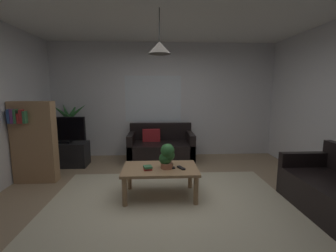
# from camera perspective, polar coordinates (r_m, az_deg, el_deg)

# --- Properties ---
(floor) EXTENTS (5.27, 4.88, 0.02)m
(floor) POSITION_cam_1_polar(r_m,az_deg,el_deg) (3.55, 0.24, -17.92)
(floor) COLOR #9E8466
(floor) RESTS_ON ground
(rug) EXTENTS (3.42, 2.69, 0.01)m
(rug) POSITION_cam_1_polar(r_m,az_deg,el_deg) (3.37, 0.43, -19.23)
(rug) COLOR beige
(rug) RESTS_ON ground
(wall_back) EXTENTS (5.39, 0.06, 2.68)m
(wall_back) POSITION_cam_1_polar(r_m,az_deg,el_deg) (5.65, -1.06, 6.26)
(wall_back) COLOR silver
(wall_back) RESTS_ON ground
(ceiling) EXTENTS (5.27, 4.88, 0.02)m
(ceiling) POSITION_cam_1_polar(r_m,az_deg,el_deg) (3.36, 0.28, 27.90)
(ceiling) COLOR white
(window_pane) EXTENTS (1.33, 0.01, 1.08)m
(window_pane) POSITION_cam_1_polar(r_m,az_deg,el_deg) (5.61, -3.62, 6.62)
(window_pane) COLOR white
(couch_under_window) EXTENTS (1.44, 0.82, 0.82)m
(couch_under_window) POSITION_cam_1_polar(r_m,az_deg,el_deg) (5.30, -1.77, -5.52)
(couch_under_window) COLOR black
(couch_under_window) RESTS_ON ground
(coffee_table) EXTENTS (1.10, 0.69, 0.45)m
(coffee_table) POSITION_cam_1_polar(r_m,az_deg,el_deg) (3.54, -1.92, -11.09)
(coffee_table) COLOR #A87F56
(coffee_table) RESTS_ON ground
(book_on_table_0) EXTENTS (0.13, 0.12, 0.03)m
(book_on_table_0) POSITION_cam_1_polar(r_m,az_deg,el_deg) (3.43, -4.96, -10.34)
(book_on_table_0) COLOR #B22D2D
(book_on_table_0) RESTS_ON coffee_table
(book_on_table_1) EXTENTS (0.14, 0.15, 0.03)m
(book_on_table_1) POSITION_cam_1_polar(r_m,az_deg,el_deg) (3.42, -4.96, -9.90)
(book_on_table_1) COLOR #387247
(book_on_table_1) RESTS_ON coffee_table
(remote_on_table_0) EXTENTS (0.17, 0.07, 0.02)m
(remote_on_table_0) POSITION_cam_1_polar(r_m,az_deg,el_deg) (3.46, 0.37, -10.20)
(remote_on_table_0) COLOR black
(remote_on_table_0) RESTS_ON coffee_table
(remote_on_table_1) EXTENTS (0.11, 0.17, 0.02)m
(remote_on_table_1) POSITION_cam_1_polar(r_m,az_deg,el_deg) (3.48, 3.21, -10.14)
(remote_on_table_1) COLOR black
(remote_on_table_1) RESTS_ON coffee_table
(potted_plant_on_table) EXTENTS (0.24, 0.21, 0.37)m
(potted_plant_on_table) POSITION_cam_1_polar(r_m,az_deg,el_deg) (3.43, -0.21, -7.23)
(potted_plant_on_table) COLOR #B77051
(potted_plant_on_table) RESTS_ON coffee_table
(tv_stand) EXTENTS (0.90, 0.44, 0.50)m
(tv_stand) POSITION_cam_1_polar(r_m,az_deg,el_deg) (5.39, -23.62, -6.32)
(tv_stand) COLOR black
(tv_stand) RESTS_ON ground
(tv) EXTENTS (0.88, 0.16, 0.54)m
(tv) POSITION_cam_1_polar(r_m,az_deg,el_deg) (5.27, -24.06, -0.81)
(tv) COLOR black
(tv) RESTS_ON tv_stand
(potted_palm_corner) EXTENTS (0.72, 0.87, 1.33)m
(potted_palm_corner) POSITION_cam_1_polar(r_m,az_deg,el_deg) (5.79, -22.66, -2.01)
(potted_palm_corner) COLOR beige
(potted_palm_corner) RESTS_ON ground
(bookshelf_corner) EXTENTS (0.70, 0.31, 1.40)m
(bookshelf_corner) POSITION_cam_1_polar(r_m,az_deg,el_deg) (4.61, -29.87, -3.26)
(bookshelf_corner) COLOR #A87F56
(bookshelf_corner) RESTS_ON ground
(pendant_lamp) EXTENTS (0.32, 0.32, 0.60)m
(pendant_lamp) POSITION_cam_1_polar(r_m,az_deg,el_deg) (3.38, -2.08, 18.53)
(pendant_lamp) COLOR black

